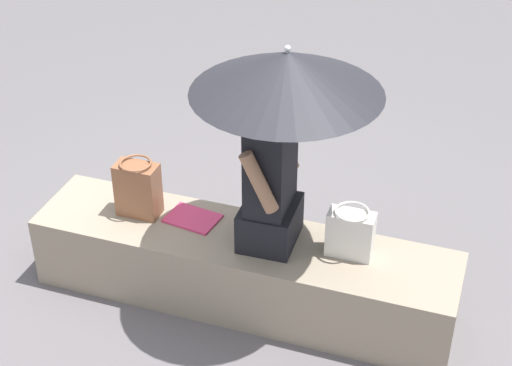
% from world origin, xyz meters
% --- Properties ---
extents(ground_plane, '(14.00, 14.00, 0.00)m').
position_xyz_m(ground_plane, '(0.00, 0.00, 0.00)').
color(ground_plane, '#605B5E').
extents(stone_bench, '(2.30, 0.52, 0.42)m').
position_xyz_m(stone_bench, '(0.00, 0.00, 0.21)').
color(stone_bench, gray).
rests_on(stone_bench, ground).
extents(person_seated, '(0.29, 0.48, 0.90)m').
position_xyz_m(person_seated, '(0.14, 0.03, 0.81)').
color(person_seated, black).
rests_on(person_seated, stone_bench).
extents(parasol, '(0.91, 0.91, 1.13)m').
position_xyz_m(parasol, '(0.23, -0.00, 1.42)').
color(parasol, '#B7B7BC').
rests_on(parasol, stone_bench).
extents(handbag_black, '(0.24, 0.18, 0.27)m').
position_xyz_m(handbag_black, '(0.57, 0.05, 0.56)').
color(handbag_black, silver).
rests_on(handbag_black, stone_bench).
extents(tote_bag_canvas, '(0.23, 0.18, 0.33)m').
position_xyz_m(tote_bag_canvas, '(-0.61, 0.03, 0.59)').
color(tote_bag_canvas, brown).
rests_on(tote_bag_canvas, stone_bench).
extents(magazine, '(0.30, 0.24, 0.01)m').
position_xyz_m(magazine, '(-0.31, 0.06, 0.43)').
color(magazine, '#D83866').
rests_on(magazine, stone_bench).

